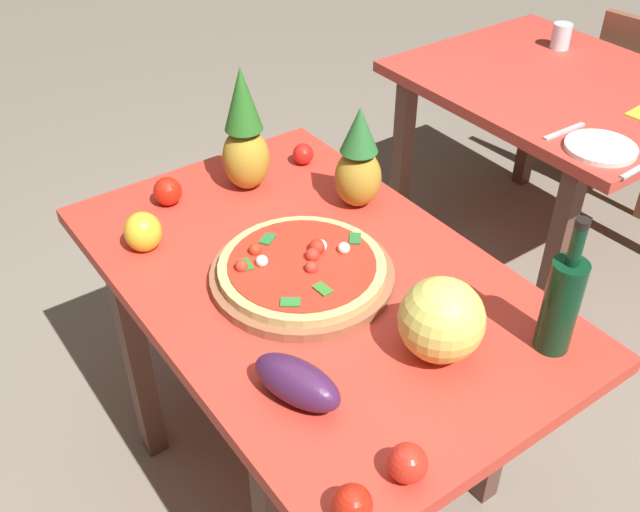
# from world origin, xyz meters

# --- Properties ---
(ground_plane) EXTENTS (10.00, 10.00, 0.00)m
(ground_plane) POSITION_xyz_m (0.00, 0.00, 0.00)
(ground_plane) COLOR gray
(display_table) EXTENTS (1.28, 0.81, 0.76)m
(display_table) POSITION_xyz_m (0.00, 0.00, 0.67)
(display_table) COLOR brown
(display_table) RESTS_ON ground_plane
(background_table) EXTENTS (1.08, 0.89, 0.76)m
(background_table) POSITION_xyz_m (-0.38, 1.38, 0.66)
(background_table) COLOR brown
(background_table) RESTS_ON ground_plane
(pizza_board) EXTENTS (0.44, 0.44, 0.02)m
(pizza_board) POSITION_xyz_m (0.00, -0.03, 0.78)
(pizza_board) COLOR #915A3C
(pizza_board) RESTS_ON display_table
(pizza) EXTENTS (0.40, 0.40, 0.06)m
(pizza) POSITION_xyz_m (0.00, -0.03, 0.80)
(pizza) COLOR tan
(pizza) RESTS_ON pizza_board
(wine_bottle) EXTENTS (0.08, 0.08, 0.33)m
(wine_bottle) POSITION_xyz_m (0.50, 0.28, 0.89)
(wine_bottle) COLOR #0C351D
(wine_bottle) RESTS_ON display_table
(pineapple_left) EXTENTS (0.13, 0.13, 0.36)m
(pineapple_left) POSITION_xyz_m (-0.44, 0.08, 0.92)
(pineapple_left) COLOR #AE912C
(pineapple_left) RESTS_ON display_table
(pineapple_right) EXTENTS (0.13, 0.13, 0.29)m
(pineapple_right) POSITION_xyz_m (-0.18, 0.28, 0.89)
(pineapple_right) COLOR #AC872A
(pineapple_right) RESTS_ON display_table
(melon) EXTENTS (0.18, 0.18, 0.18)m
(melon) POSITION_xyz_m (0.37, 0.07, 0.85)
(melon) COLOR #DDD861
(melon) RESTS_ON display_table
(bell_pepper) EXTENTS (0.10, 0.10, 0.10)m
(bell_pepper) POSITION_xyz_m (-0.34, -0.28, 0.81)
(bell_pepper) COLOR yellow
(bell_pepper) RESTS_ON display_table
(eggplant) EXTENTS (0.22, 0.15, 0.09)m
(eggplant) POSITION_xyz_m (0.30, -0.25, 0.81)
(eggplant) COLOR #441F47
(eggplant) RESTS_ON display_table
(tomato_beside_pepper) EXTENTS (0.07, 0.07, 0.07)m
(tomato_beside_pepper) POSITION_xyz_m (0.58, -0.32, 0.80)
(tomato_beside_pepper) COLOR red
(tomato_beside_pepper) RESTS_ON display_table
(tomato_at_corner) EXTENTS (0.08, 0.08, 0.08)m
(tomato_at_corner) POSITION_xyz_m (-0.49, -0.14, 0.80)
(tomato_at_corner) COLOR red
(tomato_at_corner) RESTS_ON display_table
(tomato_near_board) EXTENTS (0.07, 0.07, 0.07)m
(tomato_near_board) POSITION_xyz_m (0.57, -0.19, 0.80)
(tomato_near_board) COLOR red
(tomato_near_board) RESTS_ON display_table
(tomato_by_bottle) EXTENTS (0.06, 0.06, 0.06)m
(tomato_by_bottle) POSITION_xyz_m (-0.45, 0.28, 0.79)
(tomato_by_bottle) COLOR red
(tomato_by_bottle) RESTS_ON display_table
(drinking_glass_water) EXTENTS (0.07, 0.07, 0.10)m
(drinking_glass_water) POSITION_xyz_m (-0.60, 1.61, 0.81)
(drinking_glass_water) COLOR silver
(drinking_glass_water) RESTS_ON background_table
(dinner_plate) EXTENTS (0.22, 0.22, 0.02)m
(dinner_plate) POSITION_xyz_m (0.02, 1.07, 0.77)
(dinner_plate) COLOR white
(dinner_plate) RESTS_ON background_table
(fork_utensil) EXTENTS (0.02, 0.18, 0.01)m
(fork_utensil) POSITION_xyz_m (-0.12, 1.07, 0.77)
(fork_utensil) COLOR silver
(fork_utensil) RESTS_ON background_table
(knife_utensil) EXTENTS (0.03, 0.18, 0.01)m
(knife_utensil) POSITION_xyz_m (0.16, 1.07, 0.77)
(knife_utensil) COLOR silver
(knife_utensil) RESTS_ON background_table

